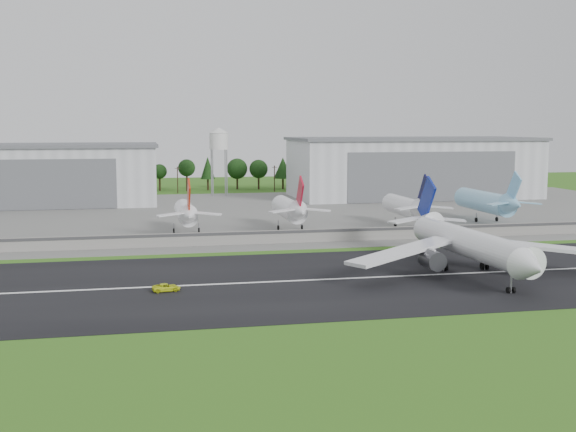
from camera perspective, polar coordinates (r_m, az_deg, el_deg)
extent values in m
plane|color=#265D16|center=(133.57, 5.38, -5.88)|extent=(600.00, 600.00, 0.00)
cube|color=black|center=(142.92, 4.21, -4.98)|extent=(320.00, 60.00, 0.10)
cube|color=white|center=(142.91, 4.21, -4.96)|extent=(220.00, 1.00, 0.02)
cube|color=slate|center=(249.19, -2.68, 0.22)|extent=(320.00, 150.00, 0.10)
cube|color=gray|center=(185.60, 0.43, -1.62)|extent=(240.00, 0.50, 3.50)
cube|color=#38383A|center=(185.13, 0.45, -1.25)|extent=(240.00, 0.12, 0.70)
cube|color=silver|center=(293.01, -19.79, 2.99)|extent=(95.00, 42.00, 22.00)
cube|color=#595B60|center=(292.49, -19.89, 5.26)|extent=(97.00, 44.00, 1.20)
cube|color=#595B60|center=(272.27, -20.40, 2.31)|extent=(66.50, 0.30, 18.04)
cube|color=silver|center=(311.30, 9.78, 3.71)|extent=(100.00, 45.00, 24.00)
cube|color=#595B60|center=(310.83, 9.82, 6.03)|extent=(102.00, 47.00, 1.20)
cube|color=#595B60|center=(290.49, 11.39, 3.06)|extent=(70.00, 0.30, 19.68)
cylinder|color=#99999E|center=(308.54, -5.96, 3.38)|extent=(0.50, 0.50, 20.00)
cylinder|color=#99999E|center=(315.14, -4.98, 3.47)|extent=(0.50, 0.50, 20.00)
cylinder|color=silver|center=(311.26, -5.49, 5.90)|extent=(8.00, 8.00, 7.00)
cone|color=silver|center=(311.19, -5.50, 6.77)|extent=(8.40, 8.40, 2.40)
cylinder|color=white|center=(151.44, 14.24, -2.13)|extent=(7.52, 44.19, 5.80)
cone|color=white|center=(129.29, 18.67, -3.86)|extent=(6.03, 6.22, 5.80)
cone|color=white|center=(175.60, 10.81, -0.39)|extent=(5.86, 9.21, 5.51)
cube|color=navy|center=(174.53, 10.90, 1.31)|extent=(0.87, 9.55, 11.13)
cube|color=white|center=(156.41, 19.58, -2.33)|extent=(27.59, 17.11, 2.65)
cylinder|color=#333338|center=(152.79, 18.01, -3.10)|extent=(4.01, 5.64, 3.80)
cube|color=white|center=(176.87, 12.39, -0.25)|extent=(9.53, 5.52, 0.98)
cube|color=white|center=(144.39, 9.08, -2.77)|extent=(26.94, 18.85, 2.65)
cylinder|color=#333338|center=(145.10, 11.32, -3.41)|extent=(4.01, 5.64, 3.80)
cube|color=white|center=(173.43, 9.32, -0.32)|extent=(9.55, 6.12, 0.98)
cube|color=#99999E|center=(148.63, 14.81, -4.08)|extent=(11.17, 30.37, 3.20)
cylinder|color=black|center=(153.38, 12.19, -3.99)|extent=(0.46, 1.51, 1.50)
imported|color=yellow|center=(133.62, -9.59, -5.59)|extent=(5.46, 3.19, 1.43)
cylinder|color=white|center=(206.22, -8.09, 0.28)|extent=(5.31, 24.00, 5.31)
cone|color=white|center=(190.74, -7.81, 0.04)|extent=(5.05, 7.00, 5.05)
cube|color=#B7250E|center=(190.71, -7.84, 1.49)|extent=(0.45, 8.59, 10.02)
cylinder|color=#99999E|center=(204.59, -9.02, -0.96)|extent=(0.32, 0.32, 3.00)
cylinder|color=#99999E|center=(205.01, -7.06, -0.91)|extent=(0.32, 0.32, 3.00)
cylinder|color=black|center=(204.69, -9.01, -1.16)|extent=(0.40, 1.40, 1.40)
cylinder|color=white|center=(210.09, 0.06, 0.56)|extent=(5.87, 24.00, 5.87)
cone|color=white|center=(194.93, 0.98, 0.34)|extent=(5.58, 7.00, 5.58)
cube|color=#AC0D26|center=(194.90, 0.95, 1.75)|extent=(0.45, 8.59, 10.02)
cylinder|color=#99999E|center=(208.03, -0.78, -0.74)|extent=(0.32, 0.32, 3.00)
cylinder|color=#99999E|center=(209.44, 1.11, -0.69)|extent=(0.32, 0.32, 3.00)
cylinder|color=black|center=(208.13, -0.77, -0.93)|extent=(0.40, 1.40, 1.40)
cylinder|color=white|center=(220.02, 9.17, 0.75)|extent=(5.75, 24.00, 5.75)
cone|color=white|center=(205.59, 10.70, 0.55)|extent=(5.46, 7.00, 5.46)
cube|color=#080832|center=(205.56, 10.68, 1.89)|extent=(0.45, 8.59, 10.02)
cylinder|color=#99999E|center=(217.47, 8.47, -0.48)|extent=(0.32, 0.32, 3.00)
cylinder|color=#99999E|center=(219.96, 10.18, -0.43)|extent=(0.32, 0.32, 3.00)
cylinder|color=black|center=(217.57, 8.47, -0.66)|extent=(0.40, 1.40, 1.40)
cylinder|color=#85C3E6|center=(236.04, 15.24, 1.11)|extent=(6.53, 30.00, 6.53)
cone|color=#85C3E6|center=(219.69, 17.41, 0.86)|extent=(6.21, 7.00, 6.21)
cube|color=#6FB4E4|center=(219.68, 17.40, 2.12)|extent=(0.45, 8.59, 10.02)
cylinder|color=#99999E|center=(233.24, 14.65, -0.12)|extent=(0.32, 0.32, 3.00)
cylinder|color=#99999E|center=(236.41, 16.17, -0.08)|extent=(0.32, 0.32, 3.00)
cylinder|color=black|center=(233.32, 14.65, -0.29)|extent=(0.40, 1.40, 1.40)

